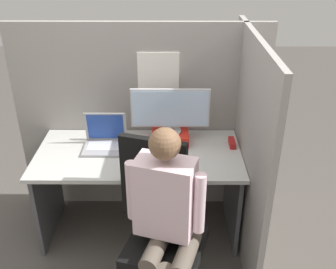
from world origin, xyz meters
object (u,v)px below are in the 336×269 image
at_px(laptop, 105,141).
at_px(person, 168,217).
at_px(office_chair, 160,223).
at_px(carrot_toy, 157,168).
at_px(paper_box, 170,136).
at_px(stapler, 232,143).
at_px(monitor, 170,110).

distance_m(laptop, person, 0.95).
bearing_deg(office_chair, carrot_toy, 94.39).
xyz_separation_m(paper_box, person, (-0.01, -0.92, -0.03)).
xyz_separation_m(paper_box, office_chair, (-0.06, -0.75, -0.22)).
bearing_deg(stapler, laptop, -177.83).
xyz_separation_m(laptop, office_chair, (0.43, -0.65, -0.23)).
bearing_deg(carrot_toy, laptop, 141.79).
height_order(monitor, carrot_toy, monitor).
relative_size(monitor, person, 0.46).
relative_size(stapler, office_chair, 0.12).
xyz_separation_m(monitor, laptop, (-0.49, -0.11, -0.21)).
xyz_separation_m(stapler, carrot_toy, (-0.56, -0.35, 0.00)).
bearing_deg(office_chair, monitor, 85.30).
bearing_deg(paper_box, person, -90.69).
bearing_deg(office_chair, laptop, 123.46).
distance_m(laptop, stapler, 0.97).
bearing_deg(monitor, carrot_toy, -101.67).
bearing_deg(monitor, laptop, -167.81).
xyz_separation_m(laptop, carrot_toy, (0.40, -0.32, -0.03)).
xyz_separation_m(paper_box, carrot_toy, (-0.09, -0.42, -0.02)).
height_order(carrot_toy, person, person).
distance_m(office_chair, person, 0.26).
distance_m(monitor, person, 0.96).
relative_size(monitor, office_chair, 0.55).
distance_m(paper_box, monitor, 0.22).
relative_size(paper_box, monitor, 0.48).
distance_m(paper_box, carrot_toy, 0.43).
xyz_separation_m(laptop, stapler, (0.97, 0.04, -0.03)).
relative_size(monitor, laptop, 1.90).
height_order(paper_box, office_chair, office_chair).
xyz_separation_m(stapler, office_chair, (-0.54, -0.69, -0.20)).
height_order(monitor, office_chair, monitor).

